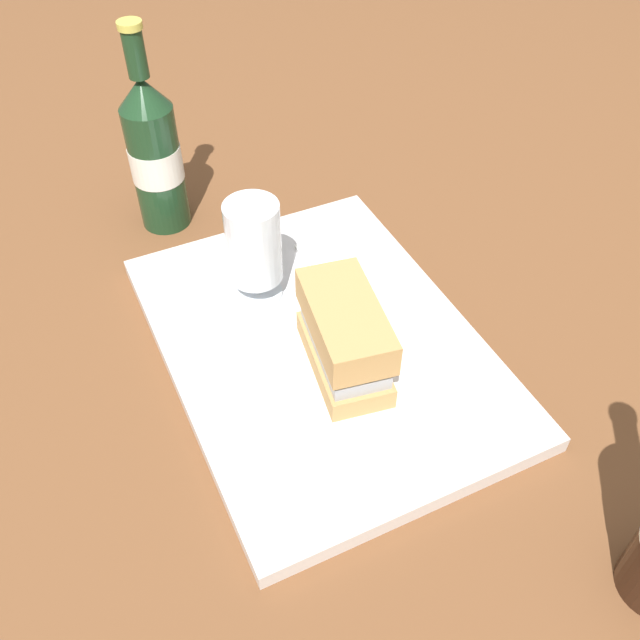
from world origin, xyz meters
TOP-DOWN VIEW (x-y plane):
  - ground_plane at (0.00, 0.00)m, footprint 3.00×3.00m
  - tray at (0.00, 0.00)m, footprint 0.44×0.32m
  - placemat at (0.00, 0.00)m, footprint 0.38×0.27m
  - plate at (-0.06, 0.00)m, footprint 0.19×0.19m
  - sandwich at (-0.05, 0.00)m, footprint 0.14×0.08m
  - beer_glass at (0.09, 0.03)m, footprint 0.06×0.06m
  - napkin_folded at (0.11, -0.07)m, footprint 0.09×0.07m
  - beer_bottle at (0.30, 0.08)m, footprint 0.07×0.07m

SIDE VIEW (x-z plane):
  - ground_plane at x=0.00m, z-range 0.00..0.00m
  - tray at x=0.00m, z-range 0.00..0.02m
  - placemat at x=0.00m, z-range 0.02..0.02m
  - napkin_folded at x=0.11m, z-range 0.02..0.03m
  - plate at x=-0.06m, z-range 0.02..0.04m
  - sandwich at x=-0.05m, z-range 0.04..0.12m
  - beer_glass at x=0.09m, z-range 0.03..0.15m
  - beer_bottle at x=0.30m, z-range -0.03..0.24m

